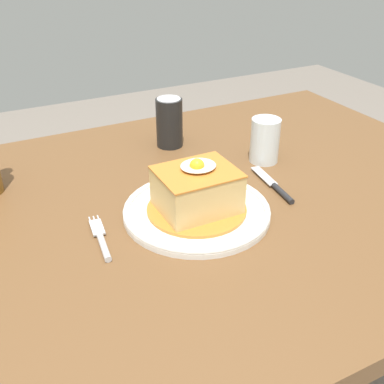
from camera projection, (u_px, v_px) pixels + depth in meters
The scene contains 7 objects.
dining_table at pixel (194, 241), 1.00m from camera, with size 1.35×0.94×0.77m.
main_plate at pixel (197, 210), 0.90m from camera, with size 0.28×0.28×0.02m.
sandwich_meal at pixel (197, 191), 0.88m from camera, with size 0.19×0.19×0.11m.
fork at pixel (102, 240), 0.82m from camera, with size 0.03×0.14×0.01m.
knife at pixel (277, 188), 0.98m from camera, with size 0.04×0.17×0.01m.
soda_can at pixel (169, 122), 1.15m from camera, with size 0.07×0.07×0.12m.
drinking_glass at pixel (265, 143), 1.08m from camera, with size 0.07×0.07×0.10m.
Camera 1 is at (-0.38, -0.73, 1.26)m, focal length 43.41 mm.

